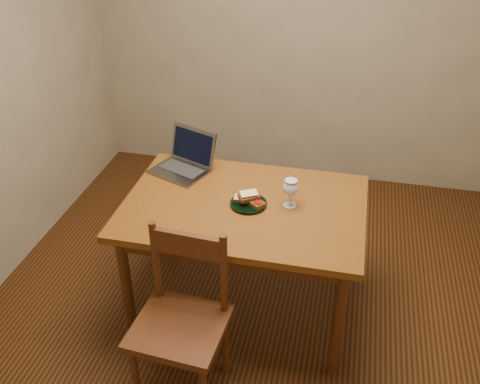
% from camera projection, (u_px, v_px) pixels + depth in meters
% --- Properties ---
extents(floor, '(3.20, 3.20, 0.02)m').
position_uv_depth(floor, '(253.00, 296.00, 3.36)').
color(floor, black).
rests_on(floor, ground).
extents(back_wall, '(3.20, 0.02, 2.60)m').
position_uv_depth(back_wall, '(298.00, 19.00, 3.98)').
color(back_wall, gray).
rests_on(back_wall, floor).
extents(front_wall, '(3.20, 0.02, 2.60)m').
position_uv_depth(front_wall, '(131.00, 348.00, 1.33)').
color(front_wall, gray).
rests_on(front_wall, floor).
extents(table, '(1.30, 0.90, 0.74)m').
position_uv_depth(table, '(244.00, 217.00, 2.94)').
color(table, '#56260E').
rests_on(table, floor).
extents(chair, '(0.46, 0.44, 0.46)m').
position_uv_depth(chair, '(181.00, 315.00, 2.52)').
color(chair, '#3E1E0D').
rests_on(chair, floor).
extents(plate, '(0.20, 0.20, 0.02)m').
position_uv_depth(plate, '(248.00, 204.00, 2.87)').
color(plate, black).
rests_on(plate, table).
extents(sandwich_cheese, '(0.10, 0.06, 0.03)m').
position_uv_depth(sandwich_cheese, '(243.00, 199.00, 2.88)').
color(sandwich_cheese, '#381E0C').
rests_on(sandwich_cheese, plate).
extents(sandwich_tomato, '(0.12, 0.12, 0.03)m').
position_uv_depth(sandwich_tomato, '(255.00, 202.00, 2.85)').
color(sandwich_tomato, '#381E0C').
rests_on(sandwich_tomato, plate).
extents(sandwich_top, '(0.13, 0.11, 0.03)m').
position_uv_depth(sandwich_top, '(249.00, 196.00, 2.85)').
color(sandwich_top, '#381E0C').
rests_on(sandwich_top, plate).
extents(milk_glass, '(0.08, 0.08, 0.16)m').
position_uv_depth(milk_glass, '(290.00, 193.00, 2.83)').
color(milk_glass, white).
rests_on(milk_glass, table).
extents(laptop, '(0.40, 0.39, 0.23)m').
position_uv_depth(laptop, '(185.00, 159.00, 3.19)').
color(laptop, slate).
rests_on(laptop, table).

